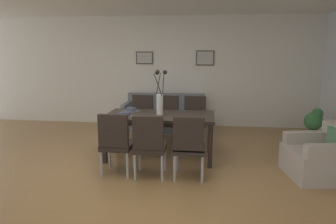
{
  "coord_description": "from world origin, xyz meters",
  "views": [
    {
      "loc": [
        0.98,
        -4.09,
        1.76
      ],
      "look_at": [
        0.37,
        0.83,
        0.78
      ],
      "focal_mm": 32.5,
      "sensor_mm": 36.0,
      "label": 1
    }
  ],
  "objects_px": {
    "centerpiece_vase": "(160,98)",
    "bowl_near_left": "(125,114)",
    "dining_chair_near_left": "(116,141)",
    "sofa": "(164,118)",
    "dining_chair_far_left": "(149,143)",
    "armchair": "(321,158)",
    "dining_table": "(160,119)",
    "potted_plant": "(314,123)",
    "bowl_near_right": "(131,109)",
    "dining_chair_far_right": "(167,117)",
    "dining_chair_near_right": "(141,116)",
    "framed_picture_center": "(205,58)",
    "dining_chair_mid_right": "(195,118)",
    "dining_chair_mid_left": "(189,144)",
    "framed_picture_left": "(145,58)"
  },
  "relations": [
    {
      "from": "centerpiece_vase",
      "to": "bowl_near_left",
      "type": "height_order",
      "value": "centerpiece_vase"
    },
    {
      "from": "bowl_near_left",
      "to": "dining_chair_near_left",
      "type": "bearing_deg",
      "value": -87.43
    },
    {
      "from": "centerpiece_vase",
      "to": "sofa",
      "type": "bearing_deg",
      "value": 95.41
    },
    {
      "from": "dining_chair_far_left",
      "to": "armchair",
      "type": "distance_m",
      "value": 2.45
    },
    {
      "from": "dining_table",
      "to": "potted_plant",
      "type": "height_order",
      "value": "dining_table"
    },
    {
      "from": "bowl_near_right",
      "to": "dining_chair_far_right",
      "type": "bearing_deg",
      "value": 50.33
    },
    {
      "from": "dining_chair_near_right",
      "to": "framed_picture_center",
      "type": "distance_m",
      "value": 2.21
    },
    {
      "from": "centerpiece_vase",
      "to": "bowl_near_right",
      "type": "height_order",
      "value": "centerpiece_vase"
    },
    {
      "from": "dining_chair_near_left",
      "to": "bowl_near_right",
      "type": "relative_size",
      "value": 5.41
    },
    {
      "from": "dining_chair_near_left",
      "to": "sofa",
      "type": "xyz_separation_m",
      "value": [
        0.33,
        2.71,
        -0.23
      ]
    },
    {
      "from": "dining_chair_near_left",
      "to": "bowl_near_right",
      "type": "distance_m",
      "value": 1.07
    },
    {
      "from": "dining_chair_near_right",
      "to": "potted_plant",
      "type": "relative_size",
      "value": 1.37
    },
    {
      "from": "bowl_near_left",
      "to": "framed_picture_center",
      "type": "distance_m",
      "value": 2.98
    },
    {
      "from": "centerpiece_vase",
      "to": "bowl_near_left",
      "type": "relative_size",
      "value": 4.32
    },
    {
      "from": "dining_chair_mid_right",
      "to": "sofa",
      "type": "distance_m",
      "value": 1.26
    },
    {
      "from": "dining_table",
      "to": "dining_chair_mid_right",
      "type": "xyz_separation_m",
      "value": [
        0.55,
        0.87,
        -0.15
      ]
    },
    {
      "from": "dining_chair_near_right",
      "to": "bowl_near_left",
      "type": "bearing_deg",
      "value": -91.8
    },
    {
      "from": "dining_chair_near_right",
      "to": "dining_chair_mid_right",
      "type": "height_order",
      "value": "same"
    },
    {
      "from": "dining_chair_mid_left",
      "to": "potted_plant",
      "type": "xyz_separation_m",
      "value": [
        2.39,
        2.22,
        -0.14
      ]
    },
    {
      "from": "bowl_near_right",
      "to": "framed_picture_left",
      "type": "distance_m",
      "value": 2.32
    },
    {
      "from": "dining_chair_mid_right",
      "to": "framed_picture_center",
      "type": "relative_size",
      "value": 2.17
    },
    {
      "from": "dining_chair_near_left",
      "to": "framed_picture_left",
      "type": "distance_m",
      "value": 3.39
    },
    {
      "from": "dining_chair_far_right",
      "to": "dining_chair_mid_left",
      "type": "relative_size",
      "value": 1.0
    },
    {
      "from": "bowl_near_left",
      "to": "bowl_near_right",
      "type": "height_order",
      "value": "same"
    },
    {
      "from": "dining_chair_mid_right",
      "to": "bowl_near_right",
      "type": "bearing_deg",
      "value": -148.51
    },
    {
      "from": "dining_chair_near_right",
      "to": "centerpiece_vase",
      "type": "relative_size",
      "value": 1.25
    },
    {
      "from": "dining_chair_far_left",
      "to": "dining_chair_near_left",
      "type": "bearing_deg",
      "value": 174.36
    },
    {
      "from": "bowl_near_left",
      "to": "dining_chair_far_left",
      "type": "bearing_deg",
      "value": -52.38
    },
    {
      "from": "framed_picture_left",
      "to": "dining_chair_near_right",
      "type": "bearing_deg",
      "value": -81.63
    },
    {
      "from": "centerpiece_vase",
      "to": "potted_plant",
      "type": "relative_size",
      "value": 1.1
    },
    {
      "from": "dining_chair_near_left",
      "to": "sofa",
      "type": "bearing_deg",
      "value": 82.97
    },
    {
      "from": "dining_chair_mid_left",
      "to": "potted_plant",
      "type": "relative_size",
      "value": 1.37
    },
    {
      "from": "dining_chair_far_right",
      "to": "dining_chair_mid_left",
      "type": "distance_m",
      "value": 1.81
    },
    {
      "from": "dining_chair_far_left",
      "to": "bowl_near_left",
      "type": "height_order",
      "value": "dining_chair_far_left"
    },
    {
      "from": "dining_chair_mid_right",
      "to": "dining_chair_near_right",
      "type": "bearing_deg",
      "value": 178.91
    },
    {
      "from": "dining_table",
      "to": "centerpiece_vase",
      "type": "xyz_separation_m",
      "value": [
        0.0,
        0.0,
        0.36
      ]
    },
    {
      "from": "armchair",
      "to": "framed_picture_center",
      "type": "height_order",
      "value": "framed_picture_center"
    },
    {
      "from": "dining_chair_near_right",
      "to": "dining_chair_far_right",
      "type": "xyz_separation_m",
      "value": [
        0.51,
        -0.03,
        0.0
      ]
    },
    {
      "from": "dining_chair_mid_right",
      "to": "potted_plant",
      "type": "xyz_separation_m",
      "value": [
        2.37,
        0.48,
        -0.14
      ]
    },
    {
      "from": "potted_plant",
      "to": "dining_table",
      "type": "bearing_deg",
      "value": -155.17
    },
    {
      "from": "dining_chair_mid_right",
      "to": "dining_chair_far_left",
      "type": "bearing_deg",
      "value": -107.9
    },
    {
      "from": "framed_picture_left",
      "to": "dining_table",
      "type": "bearing_deg",
      "value": -73.02
    },
    {
      "from": "framed_picture_center",
      "to": "dining_chair_far_left",
      "type": "bearing_deg",
      "value": -102.82
    },
    {
      "from": "bowl_near_right",
      "to": "armchair",
      "type": "xyz_separation_m",
      "value": [
        2.94,
        -0.75,
        -0.49
      ]
    },
    {
      "from": "dining_chair_mid_right",
      "to": "framed_picture_left",
      "type": "xyz_separation_m",
      "value": [
        -1.27,
        1.49,
        1.12
      ]
    },
    {
      "from": "dining_chair_mid_right",
      "to": "framed_picture_center",
      "type": "xyz_separation_m",
      "value": [
        0.17,
        1.49,
        1.12
      ]
    },
    {
      "from": "sofa",
      "to": "armchair",
      "type": "height_order",
      "value": "sofa"
    },
    {
      "from": "dining_table",
      "to": "potted_plant",
      "type": "distance_m",
      "value": 3.24
    },
    {
      "from": "dining_chair_near_left",
      "to": "framed_picture_center",
      "type": "height_order",
      "value": "framed_picture_center"
    },
    {
      "from": "dining_chair_near_right",
      "to": "framed_picture_center",
      "type": "height_order",
      "value": "framed_picture_center"
    }
  ]
}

